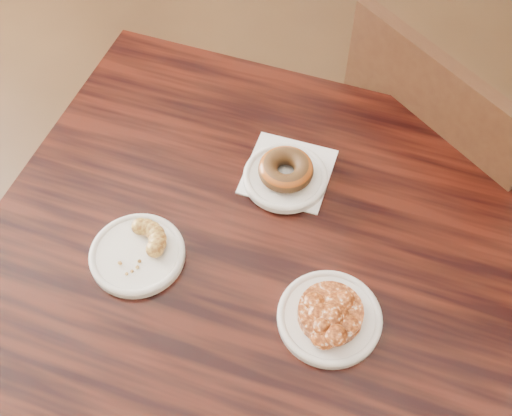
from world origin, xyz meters
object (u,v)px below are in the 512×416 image
Objects in this scene: chair_far at (457,165)px; apple_fritter at (331,312)px; glazed_donut at (286,170)px; cruller_fragment at (136,249)px; cafe_table at (249,346)px.

apple_fritter is (0.03, -0.68, 0.33)m from chair_far.
chair_far is 0.75m from apple_fritter.
glazed_donut is at bearing 85.19° from chair_far.
cruller_fragment is (-0.10, -0.28, -0.01)m from glazed_donut.
chair_far is at bearing 60.43° from cafe_table.
apple_fritter reaches higher than cruller_fragment.
chair_far is at bearing 69.63° from cruller_fragment.
glazed_donut is (-0.18, -0.49, 0.33)m from chair_far.
cafe_table is at bearing 177.14° from apple_fritter.
cruller_fragment reaches higher than cafe_table.
cafe_table is 8.96× the size of cruller_fragment.
chair_far is 0.62m from glazed_donut.
cruller_fragment is at bearing -161.87° from cafe_table.
chair_far is 8.92× the size of glazed_donut.
chair_far is at bearing 92.95° from apple_fritter.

